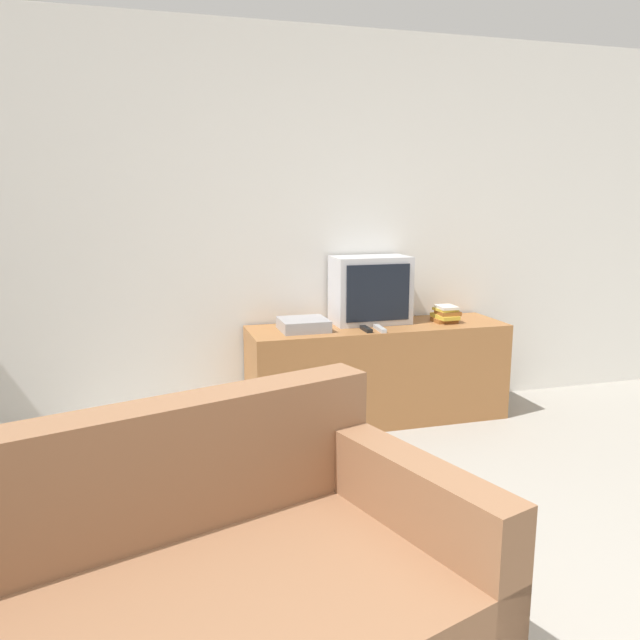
{
  "coord_description": "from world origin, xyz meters",
  "views": [
    {
      "loc": [
        -0.95,
        -1.11,
        1.51
      ],
      "look_at": [
        0.01,
        2.24,
        0.82
      ],
      "focal_mm": 35.0,
      "sensor_mm": 36.0,
      "label": 1
    }
  ],
  "objects_px": {
    "remote_on_stand": "(380,329)",
    "tv_stand": "(377,373)",
    "television": "(370,290)",
    "book_stack": "(446,314)",
    "set_top_box": "(303,325)",
    "remote_secondary": "(366,329)"
  },
  "relations": [
    {
      "from": "remote_on_stand",
      "to": "tv_stand",
      "type": "bearing_deg",
      "value": 72.09
    },
    {
      "from": "television",
      "to": "book_stack",
      "type": "xyz_separation_m",
      "value": [
        0.51,
        -0.12,
        -0.17
      ]
    },
    {
      "from": "television",
      "to": "book_stack",
      "type": "height_order",
      "value": "television"
    },
    {
      "from": "tv_stand",
      "to": "set_top_box",
      "type": "bearing_deg",
      "value": -179.2
    },
    {
      "from": "tv_stand",
      "to": "set_top_box",
      "type": "relative_size",
      "value": 5.75
    },
    {
      "from": "television",
      "to": "set_top_box",
      "type": "relative_size",
      "value": 1.7
    },
    {
      "from": "remote_on_stand",
      "to": "television",
      "type": "bearing_deg",
      "value": 84.03
    },
    {
      "from": "remote_secondary",
      "to": "set_top_box",
      "type": "bearing_deg",
      "value": 161.04
    },
    {
      "from": "set_top_box",
      "to": "remote_on_stand",
      "type": "bearing_deg",
      "value": -16.73
    },
    {
      "from": "remote_on_stand",
      "to": "set_top_box",
      "type": "distance_m",
      "value": 0.5
    },
    {
      "from": "remote_on_stand",
      "to": "remote_secondary",
      "type": "height_order",
      "value": "same"
    },
    {
      "from": "tv_stand",
      "to": "remote_secondary",
      "type": "xyz_separation_m",
      "value": [
        -0.14,
        -0.14,
        0.34
      ]
    },
    {
      "from": "book_stack",
      "to": "remote_on_stand",
      "type": "relative_size",
      "value": 1.14
    },
    {
      "from": "tv_stand",
      "to": "remote_on_stand",
      "type": "xyz_separation_m",
      "value": [
        -0.05,
        -0.15,
        0.34
      ]
    },
    {
      "from": "set_top_box",
      "to": "book_stack",
      "type": "bearing_deg",
      "value": -0.59
    },
    {
      "from": "tv_stand",
      "to": "set_top_box",
      "type": "xyz_separation_m",
      "value": [
        -0.52,
        -0.01,
        0.37
      ]
    },
    {
      "from": "tv_stand",
      "to": "television",
      "type": "bearing_deg",
      "value": 102.11
    },
    {
      "from": "book_stack",
      "to": "remote_secondary",
      "type": "height_order",
      "value": "book_stack"
    },
    {
      "from": "tv_stand",
      "to": "remote_secondary",
      "type": "distance_m",
      "value": 0.39
    },
    {
      "from": "book_stack",
      "to": "set_top_box",
      "type": "distance_m",
      "value": 1.01
    },
    {
      "from": "book_stack",
      "to": "remote_secondary",
      "type": "bearing_deg",
      "value": -169.04
    },
    {
      "from": "tv_stand",
      "to": "set_top_box",
      "type": "height_order",
      "value": "set_top_box"
    }
  ]
}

